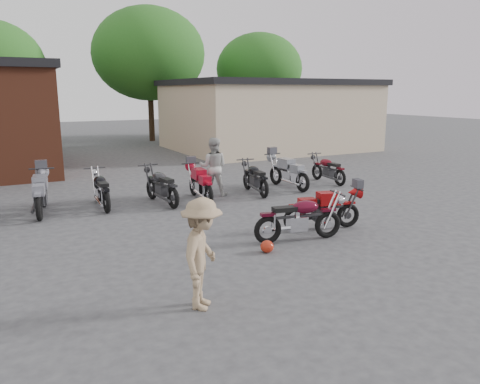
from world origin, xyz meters
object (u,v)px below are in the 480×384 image
person_tan (202,254)px  row_bike_5 (255,176)px  vintage_motorcycle (300,216)px  sportbike (324,207)px  row_bike_2 (101,188)px  helmet (267,246)px  row_bike_1 (40,191)px  row_bike_7 (328,168)px  person_light (213,167)px  row_bike_4 (200,182)px  row_bike_6 (288,171)px  row_bike_3 (161,184)px

person_tan → row_bike_5: person_tan is taller
vintage_motorcycle → person_tan: 3.70m
sportbike → row_bike_2: bearing=145.2°
vintage_motorcycle → helmet: 1.16m
vintage_motorcycle → helmet: (-1.02, -0.32, -0.44)m
sportbike → row_bike_1: size_ratio=0.89×
sportbike → row_bike_7: 5.83m
person_light → person_tan: person_light is taller
row_bike_7 → helmet: bearing=134.4°
vintage_motorcycle → helmet: vintage_motorcycle is taller
row_bike_1 → row_bike_5: 6.23m
row_bike_4 → row_bike_6: 3.28m
sportbike → helmet: bearing=-145.6°
row_bike_5 → row_bike_4: bearing=98.0°
row_bike_1 → row_bike_7: 9.38m
sportbike → person_light: size_ratio=1.02×
sportbike → row_bike_3: row_bike_3 is taller
sportbike → person_tan: person_tan is taller
row_bike_6 → person_light: bearing=84.1°
person_tan → row_bike_1: bearing=50.3°
vintage_motorcycle → row_bike_6: row_bike_6 is taller
person_light → row_bike_6: (2.68, -0.11, -0.31)m
row_bike_2 → row_bike_3: bearing=-101.0°
row_bike_6 → row_bike_7: 1.77m
person_tan → row_bike_3: size_ratio=0.85×
row_bike_4 → sportbike: bearing=-157.3°
row_bike_2 → row_bike_7: 7.83m
row_bike_1 → row_bike_5: bearing=-85.2°
row_bike_3 → row_bike_5: row_bike_3 is taller
vintage_motorcycle → row_bike_1: (-4.72, 5.09, 0.03)m
vintage_motorcycle → row_bike_3: 4.94m
person_tan → row_bike_3: person_tan is taller
person_tan → row_bike_2: person_tan is taller
row_bike_1 → row_bike_2: size_ratio=1.08×
person_light → row_bike_7: person_light is taller
sportbike → row_bike_4: size_ratio=0.96×
vintage_motorcycle → row_bike_1: 6.94m
row_bike_6 → row_bike_7: row_bike_6 is taller
row_bike_1 → row_bike_4: (4.34, -0.48, -0.05)m
vintage_motorcycle → row_bike_2: size_ratio=1.02×
helmet → row_bike_1: (-3.70, 5.41, 0.47)m
helmet → row_bike_4: size_ratio=0.14×
row_bike_3 → row_bike_7: size_ratio=1.08×
row_bike_7 → person_tan: bearing=133.0°
vintage_motorcycle → sportbike: vintage_motorcycle is taller
row_bike_6 → sportbike: bearing=153.0°
row_bike_3 → row_bike_4: (1.18, -0.08, -0.02)m
row_bike_7 → row_bike_4: bearing=95.6°
person_tan → row_bike_4: bearing=14.8°
vintage_motorcycle → row_bike_6: (2.89, 4.85, 0.03)m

